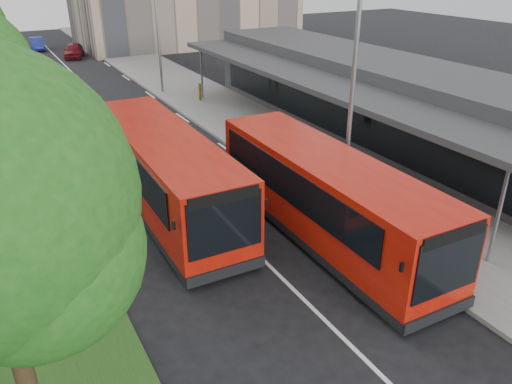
{
  "coord_description": "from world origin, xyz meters",
  "views": [
    {
      "loc": [
        -6.58,
        -10.87,
        8.67
      ],
      "look_at": [
        0.68,
        2.28,
        1.5
      ],
      "focal_mm": 35.0,
      "sensor_mm": 36.0,
      "label": 1
    }
  ],
  "objects_px": {
    "lamp_post_far": "(156,22)",
    "litter_bin": "(259,135)",
    "bus_second": "(165,172)",
    "car_far": "(37,44)",
    "car_near": "(74,50)",
    "lamp_post_near": "(351,86)",
    "bus_main": "(326,197)",
    "bollard": "(200,92)"
  },
  "relations": [
    {
      "from": "car_far",
      "to": "lamp_post_near",
      "type": "bearing_deg",
      "value": -80.12
    },
    {
      "from": "litter_bin",
      "to": "car_far",
      "type": "xyz_separation_m",
      "value": [
        -5.9,
        35.01,
        0.03
      ]
    },
    {
      "from": "lamp_post_near",
      "to": "car_far",
      "type": "relative_size",
      "value": 2.22
    },
    {
      "from": "lamp_post_near",
      "to": "bus_second",
      "type": "height_order",
      "value": "lamp_post_near"
    },
    {
      "from": "bollard",
      "to": "lamp_post_near",
      "type": "bearing_deg",
      "value": -95.0
    },
    {
      "from": "lamp_post_near",
      "to": "car_near",
      "type": "relative_size",
      "value": 2.12
    },
    {
      "from": "car_near",
      "to": "car_far",
      "type": "xyz_separation_m",
      "value": [
        -2.41,
        6.07,
        -0.05
      ]
    },
    {
      "from": "lamp_post_far",
      "to": "bus_main",
      "type": "distance_m",
      "value": 21.48
    },
    {
      "from": "car_near",
      "to": "car_far",
      "type": "relative_size",
      "value": 1.05
    },
    {
      "from": "litter_bin",
      "to": "car_near",
      "type": "distance_m",
      "value": 29.15
    },
    {
      "from": "lamp_post_far",
      "to": "litter_bin",
      "type": "xyz_separation_m",
      "value": [
        0.84,
        -12.29,
        -4.16
      ]
    },
    {
      "from": "lamp_post_near",
      "to": "bus_main",
      "type": "relative_size",
      "value": 0.77
    },
    {
      "from": "bus_second",
      "to": "car_near",
      "type": "height_order",
      "value": "bus_second"
    },
    {
      "from": "bus_second",
      "to": "litter_bin",
      "type": "relative_size",
      "value": 12.86
    },
    {
      "from": "bus_main",
      "to": "car_far",
      "type": "height_order",
      "value": "bus_main"
    },
    {
      "from": "lamp_post_near",
      "to": "bollard",
      "type": "xyz_separation_m",
      "value": [
        1.45,
        16.61,
        -4.03
      ]
    },
    {
      "from": "lamp_post_near",
      "to": "car_far",
      "type": "xyz_separation_m",
      "value": [
        -5.06,
        42.71,
        -4.12
      ]
    },
    {
      "from": "litter_bin",
      "to": "bollard",
      "type": "height_order",
      "value": "bollard"
    },
    {
      "from": "car_near",
      "to": "car_far",
      "type": "bearing_deg",
      "value": 128.41
    },
    {
      "from": "litter_bin",
      "to": "bus_main",
      "type": "bearing_deg",
      "value": -105.62
    },
    {
      "from": "lamp_post_near",
      "to": "bollard",
      "type": "bearing_deg",
      "value": 85.0
    },
    {
      "from": "car_near",
      "to": "litter_bin",
      "type": "bearing_deg",
      "value": -66.38
    },
    {
      "from": "bus_main",
      "to": "bollard",
      "type": "bearing_deg",
      "value": 81.01
    },
    {
      "from": "lamp_post_near",
      "to": "bus_second",
      "type": "bearing_deg",
      "value": 149.57
    },
    {
      "from": "lamp_post_near",
      "to": "car_near",
      "type": "distance_m",
      "value": 36.97
    },
    {
      "from": "bus_second",
      "to": "car_near",
      "type": "bearing_deg",
      "value": 85.83
    },
    {
      "from": "lamp_post_near",
      "to": "lamp_post_far",
      "type": "distance_m",
      "value": 20.0
    },
    {
      "from": "lamp_post_near",
      "to": "bus_main",
      "type": "xyz_separation_m",
      "value": [
        -1.64,
        -1.17,
        -3.22
      ]
    },
    {
      "from": "bus_second",
      "to": "car_far",
      "type": "xyz_separation_m",
      "value": [
        0.51,
        39.44,
        -0.94
      ]
    },
    {
      "from": "lamp_post_far",
      "to": "bollard",
      "type": "xyz_separation_m",
      "value": [
        1.45,
        -3.39,
        -4.03
      ]
    },
    {
      "from": "lamp_post_far",
      "to": "car_near",
      "type": "xyz_separation_m",
      "value": [
        -2.65,
        16.65,
        -4.07
      ]
    },
    {
      "from": "litter_bin",
      "to": "bollard",
      "type": "relative_size",
      "value": 0.76
    },
    {
      "from": "bus_second",
      "to": "bollard",
      "type": "bearing_deg",
      "value": 63.06
    },
    {
      "from": "litter_bin",
      "to": "bollard",
      "type": "bearing_deg",
      "value": 86.07
    },
    {
      "from": "bus_second",
      "to": "car_far",
      "type": "relative_size",
      "value": 2.94
    },
    {
      "from": "lamp_post_near",
      "to": "bus_main",
      "type": "bearing_deg",
      "value": -144.52
    },
    {
      "from": "lamp_post_near",
      "to": "car_near",
      "type": "height_order",
      "value": "lamp_post_near"
    },
    {
      "from": "lamp_post_near",
      "to": "lamp_post_far",
      "type": "bearing_deg",
      "value": 90.0
    },
    {
      "from": "lamp_post_near",
      "to": "car_far",
      "type": "height_order",
      "value": "lamp_post_near"
    },
    {
      "from": "lamp_post_far",
      "to": "bus_second",
      "type": "distance_m",
      "value": 17.92
    },
    {
      "from": "lamp_post_far",
      "to": "bus_main",
      "type": "bearing_deg",
      "value": -94.43
    },
    {
      "from": "bollard",
      "to": "bus_second",
      "type": "bearing_deg",
      "value": -117.77
    }
  ]
}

